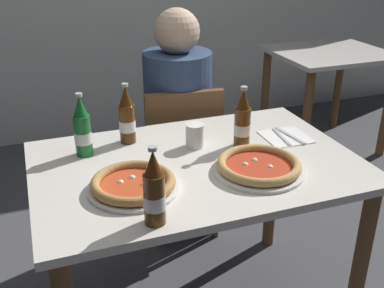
{
  "coord_description": "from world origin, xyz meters",
  "views": [
    {
      "loc": [
        -0.54,
        -1.43,
        1.53
      ],
      "look_at": [
        0.0,
        0.05,
        0.8
      ],
      "focal_mm": 43.2,
      "sensor_mm": 36.0,
      "label": 1
    }
  ],
  "objects_px": {
    "dining_table_background": "(327,72)",
    "beer_bottle_left": "(154,192)",
    "diner_seated": "(178,131)",
    "paper_cup": "(195,136)",
    "beer_bottle_extra": "(82,130)",
    "napkin_with_cutlery": "(286,137)",
    "beer_bottle_center": "(127,118)",
    "dining_table_main": "(196,188)",
    "pizza_margherita_near": "(259,166)",
    "chair_behind_table": "(180,153)",
    "pizza_marinara_far": "(133,184)",
    "beer_bottle_right": "(242,122)"
  },
  "relations": [
    {
      "from": "pizza_marinara_far",
      "to": "paper_cup",
      "type": "relative_size",
      "value": 3.22
    },
    {
      "from": "pizza_margherita_near",
      "to": "beer_bottle_left",
      "type": "height_order",
      "value": "beer_bottle_left"
    },
    {
      "from": "dining_table_main",
      "to": "diner_seated",
      "type": "distance_m",
      "value": 0.68
    },
    {
      "from": "napkin_with_cutlery",
      "to": "dining_table_background",
      "type": "bearing_deg",
      "value": 48.4
    },
    {
      "from": "beer_bottle_left",
      "to": "paper_cup",
      "type": "relative_size",
      "value": 2.6
    },
    {
      "from": "dining_table_background",
      "to": "beer_bottle_left",
      "type": "bearing_deg",
      "value": -137.27
    },
    {
      "from": "chair_behind_table",
      "to": "paper_cup",
      "type": "bearing_deg",
      "value": 84.35
    },
    {
      "from": "beer_bottle_left",
      "to": "beer_bottle_right",
      "type": "bearing_deg",
      "value": 40.18
    },
    {
      "from": "diner_seated",
      "to": "paper_cup",
      "type": "relative_size",
      "value": 12.73
    },
    {
      "from": "beer_bottle_extra",
      "to": "napkin_with_cutlery",
      "type": "relative_size",
      "value": 1.3
    },
    {
      "from": "diner_seated",
      "to": "paper_cup",
      "type": "xyz_separation_m",
      "value": [
        -0.11,
        -0.53,
        0.21
      ]
    },
    {
      "from": "dining_table_main",
      "to": "beer_bottle_extra",
      "type": "relative_size",
      "value": 4.86
    },
    {
      "from": "chair_behind_table",
      "to": "napkin_with_cutlery",
      "type": "bearing_deg",
      "value": 124.43
    },
    {
      "from": "chair_behind_table",
      "to": "beer_bottle_left",
      "type": "height_order",
      "value": "beer_bottle_left"
    },
    {
      "from": "beer_bottle_left",
      "to": "beer_bottle_extra",
      "type": "xyz_separation_m",
      "value": [
        -0.13,
        0.53,
        0.0
      ]
    },
    {
      "from": "diner_seated",
      "to": "beer_bottle_center",
      "type": "height_order",
      "value": "diner_seated"
    },
    {
      "from": "napkin_with_cutlery",
      "to": "beer_bottle_left",
      "type": "bearing_deg",
      "value": -149.04
    },
    {
      "from": "pizza_marinara_far",
      "to": "beer_bottle_right",
      "type": "relative_size",
      "value": 1.24
    },
    {
      "from": "paper_cup",
      "to": "diner_seated",
      "type": "bearing_deg",
      "value": 78.64
    },
    {
      "from": "beer_bottle_center",
      "to": "beer_bottle_extra",
      "type": "xyz_separation_m",
      "value": [
        -0.18,
        -0.06,
        0.0
      ]
    },
    {
      "from": "napkin_with_cutlery",
      "to": "paper_cup",
      "type": "xyz_separation_m",
      "value": [
        -0.39,
        0.05,
        0.04
      ]
    },
    {
      "from": "beer_bottle_extra",
      "to": "beer_bottle_left",
      "type": "bearing_deg",
      "value": -76.41
    },
    {
      "from": "beer_bottle_right",
      "to": "napkin_with_cutlery",
      "type": "relative_size",
      "value": 1.3
    },
    {
      "from": "beer_bottle_extra",
      "to": "diner_seated",
      "type": "bearing_deg",
      "value": 40.81
    },
    {
      "from": "chair_behind_table",
      "to": "diner_seated",
      "type": "xyz_separation_m",
      "value": [
        0.01,
        0.05,
        0.1
      ]
    },
    {
      "from": "pizza_marinara_far",
      "to": "beer_bottle_left",
      "type": "bearing_deg",
      "value": -85.79
    },
    {
      "from": "dining_table_main",
      "to": "chair_behind_table",
      "type": "bearing_deg",
      "value": 77.11
    },
    {
      "from": "chair_behind_table",
      "to": "beer_bottle_extra",
      "type": "bearing_deg",
      "value": 43.96
    },
    {
      "from": "pizza_marinara_far",
      "to": "beer_bottle_center",
      "type": "height_order",
      "value": "beer_bottle_center"
    },
    {
      "from": "diner_seated",
      "to": "pizza_margherita_near",
      "type": "xyz_separation_m",
      "value": [
        0.03,
        -0.81,
        0.19
      ]
    },
    {
      "from": "dining_table_background",
      "to": "beer_bottle_left",
      "type": "xyz_separation_m",
      "value": [
        -1.77,
        -1.63,
        0.26
      ]
    },
    {
      "from": "pizza_marinara_far",
      "to": "beer_bottle_left",
      "type": "relative_size",
      "value": 1.24
    },
    {
      "from": "diner_seated",
      "to": "pizza_margherita_near",
      "type": "distance_m",
      "value": 0.83
    },
    {
      "from": "beer_bottle_center",
      "to": "beer_bottle_extra",
      "type": "relative_size",
      "value": 1.0
    },
    {
      "from": "beer_bottle_extra",
      "to": "paper_cup",
      "type": "xyz_separation_m",
      "value": [
        0.42,
        -0.08,
        -0.06
      ]
    },
    {
      "from": "chair_behind_table",
      "to": "dining_table_background",
      "type": "height_order",
      "value": "chair_behind_table"
    },
    {
      "from": "beer_bottle_right",
      "to": "napkin_with_cutlery",
      "type": "distance_m",
      "value": 0.23
    },
    {
      "from": "beer_bottle_center",
      "to": "napkin_with_cutlery",
      "type": "relative_size",
      "value": 1.3
    },
    {
      "from": "beer_bottle_right",
      "to": "napkin_with_cutlery",
      "type": "bearing_deg",
      "value": 2.97
    },
    {
      "from": "dining_table_background",
      "to": "beer_bottle_right",
      "type": "bearing_deg",
      "value": -136.4
    },
    {
      "from": "dining_table_background",
      "to": "pizza_margherita_near",
      "type": "relative_size",
      "value": 2.44
    },
    {
      "from": "pizza_marinara_far",
      "to": "chair_behind_table",
      "type": "bearing_deg",
      "value": 60.75
    },
    {
      "from": "beer_bottle_extra",
      "to": "beer_bottle_right",
      "type": "bearing_deg",
      "value": -12.67
    },
    {
      "from": "beer_bottle_center",
      "to": "dining_table_main",
      "type": "bearing_deg",
      "value": -52.69
    },
    {
      "from": "dining_table_background",
      "to": "beer_bottle_extra",
      "type": "height_order",
      "value": "beer_bottle_extra"
    },
    {
      "from": "beer_bottle_left",
      "to": "beer_bottle_extra",
      "type": "relative_size",
      "value": 1.0
    },
    {
      "from": "beer_bottle_right",
      "to": "dining_table_main",
      "type": "bearing_deg",
      "value": -162.47
    },
    {
      "from": "beer_bottle_left",
      "to": "napkin_with_cutlery",
      "type": "height_order",
      "value": "beer_bottle_left"
    },
    {
      "from": "chair_behind_table",
      "to": "diner_seated",
      "type": "relative_size",
      "value": 0.7
    },
    {
      "from": "beer_bottle_right",
      "to": "paper_cup",
      "type": "relative_size",
      "value": 2.6
    }
  ]
}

